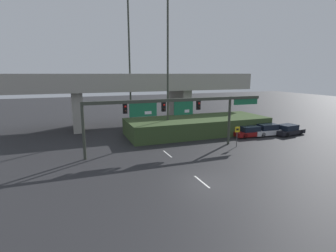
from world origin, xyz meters
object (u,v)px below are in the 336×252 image
Objects in this scene: speed_limit_sign at (237,133)px; highway_light_pole_far at (168,66)px; parked_sedan_far_right at (288,130)px; highway_light_pole_near at (130,63)px; signal_gantry at (175,107)px; parked_sedan_near_right at (250,132)px; parked_sedan_mid_right at (268,130)px.

highway_light_pole_far reaches higher than speed_limit_sign.
highway_light_pole_far is at bearing 125.70° from speed_limit_sign.
parked_sedan_far_right is (15.19, -4.86, -8.20)m from highway_light_pole_far.
highway_light_pole_far is at bearing -54.19° from highway_light_pole_near.
signal_gantry is 17.11m from parked_sedan_far_right.
parked_sedan_far_right reaches higher than parked_sedan_near_right.
speed_limit_sign is 10.22m from parked_sedan_far_right.
parked_sedan_mid_right reaches higher than parked_sedan_near_right.
signal_gantry is 7.58m from highway_light_pole_far.
parked_sedan_mid_right is at bearing -29.63° from highway_light_pole_near.
highway_light_pole_far is 3.72× the size of parked_sedan_near_right.
signal_gantry is 12.12m from parked_sedan_near_right.
highway_light_pole_near is 6.25m from highway_light_pole_far.
parked_sedan_far_right is (5.35, -0.92, 0.00)m from parked_sedan_near_right.
signal_gantry is 4.23× the size of parked_sedan_mid_right.
highway_light_pole_near is 1.06× the size of highway_light_pole_far.
parked_sedan_far_right is at bearing -27.76° from highway_light_pole_near.
parked_sedan_near_right is at bearing -33.71° from highway_light_pole_near.
parked_sedan_mid_right is (13.90, 1.96, -3.84)m from signal_gantry.
parked_sedan_near_right is 5.42m from parked_sedan_far_right.
signal_gantry is at bearing -166.95° from parked_sedan_near_right.
speed_limit_sign is 0.50× the size of parked_sedan_far_right.
highway_light_pole_near is (-2.22, 11.12, 4.81)m from signal_gantry.
highway_light_pole_far is 15.46m from parked_sedan_mid_right.
signal_gantry is 1.16× the size of highway_light_pole_far.
signal_gantry is 14.55m from parked_sedan_mid_right.
parked_sedan_mid_right is at bearing -18.25° from highway_light_pole_far.
highway_light_pole_near is 18.41m from parked_sedan_near_right.
highway_light_pole_far is 3.63× the size of parked_sedan_mid_right.
speed_limit_sign is (6.77, -1.36, -3.01)m from signal_gantry.
highway_light_pole_near is 23.00m from parked_sedan_far_right.
parked_sedan_mid_right is at bearing -1.18° from parked_sedan_near_right.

